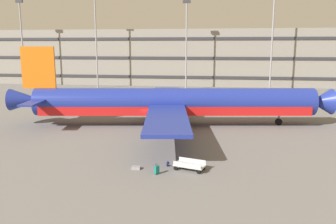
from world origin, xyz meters
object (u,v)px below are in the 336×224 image
at_px(backpack_small, 168,164).
at_px(airliner, 172,103).
at_px(suitcase_upright, 157,170).
at_px(baggage_cart, 189,165).
at_px(suitcase_navy, 136,168).

bearing_deg(backpack_small, airliner, 96.08).
distance_m(airliner, backpack_small, 16.38).
relative_size(airliner, suitcase_upright, 49.43).
bearing_deg(baggage_cart, backpack_small, 161.47).
relative_size(suitcase_upright, suitcase_navy, 1.11).
distance_m(backpack_small, baggage_cart, 2.09).
bearing_deg(baggage_cart, airliner, 102.42).
height_order(suitcase_navy, backpack_small, backpack_small).
height_order(suitcase_upright, backpack_small, suitcase_upright).
bearing_deg(suitcase_upright, suitcase_navy, 154.40).
xyz_separation_m(suitcase_upright, backpack_small, (0.62, 2.00, -0.16)).
relative_size(suitcase_navy, backpack_small, 1.52).
xyz_separation_m(airliner, suitcase_navy, (-0.86, -17.12, -2.88)).
bearing_deg(baggage_cart, suitcase_upright, -152.52).
xyz_separation_m(backpack_small, baggage_cart, (1.97, -0.66, 0.21)).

